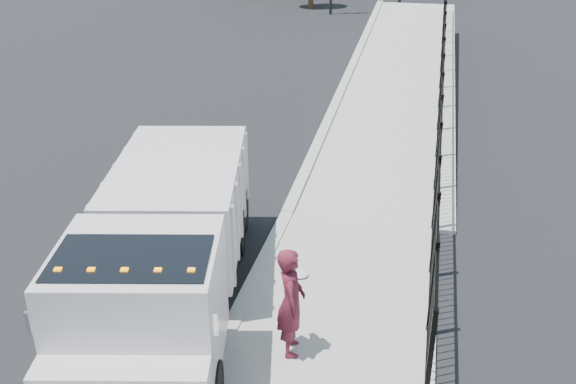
# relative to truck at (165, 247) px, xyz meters

# --- Properties ---
(ground) EXTENTS (120.00, 120.00, 0.00)m
(ground) POSITION_rel_truck_xyz_m (1.27, 0.47, -1.50)
(ground) COLOR black
(ground) RESTS_ON ground
(curb) EXTENTS (0.30, 12.00, 0.16)m
(curb) POSITION_rel_truck_xyz_m (1.27, -1.53, -1.42)
(curb) COLOR #ADAAA3
(curb) RESTS_ON ground
(ramp) EXTENTS (3.95, 24.06, 3.19)m
(ramp) POSITION_rel_truck_xyz_m (3.40, 16.47, -1.50)
(ramp) COLOR #9E998E
(ramp) RESTS_ON ground
(iron_fence) EXTENTS (0.10, 28.00, 1.80)m
(iron_fence) POSITION_rel_truck_xyz_m (4.82, 12.47, -0.60)
(iron_fence) COLOR black
(iron_fence) RESTS_ON ground
(truck) EXTENTS (4.08, 8.15, 2.67)m
(truck) POSITION_rel_truck_xyz_m (0.00, 0.00, 0.00)
(truck) COLOR black
(truck) RESTS_ON ground
(worker) EXTENTS (0.65, 0.83, 2.02)m
(worker) POSITION_rel_truck_xyz_m (2.49, -0.64, -0.38)
(worker) COLOR maroon
(worker) RESTS_ON sidewalk
(debris) EXTENTS (0.36, 0.36, 0.09)m
(debris) POSITION_rel_truck_xyz_m (2.17, 1.72, -1.34)
(debris) COLOR silver
(debris) RESTS_ON sidewalk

